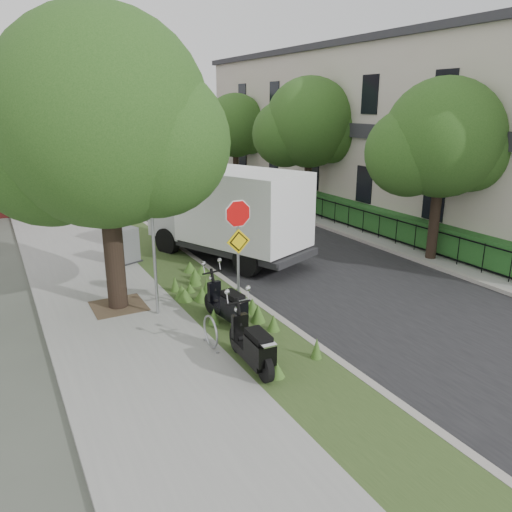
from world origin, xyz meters
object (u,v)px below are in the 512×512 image
(scooter_far, at_px, (229,308))
(box_truck, at_px, (230,210))
(sign_assembly, at_px, (238,235))
(scooter_near, at_px, (255,350))
(utility_cabinet, at_px, (126,246))

(scooter_far, height_order, box_truck, box_truck)
(sign_assembly, height_order, scooter_near, sign_assembly)
(sign_assembly, xyz_separation_m, box_truck, (2.14, 4.99, -0.52))
(box_truck, bearing_deg, scooter_far, -115.74)
(scooter_near, height_order, scooter_far, scooter_near)
(sign_assembly, height_order, box_truck, sign_assembly)
(sign_assembly, height_order, scooter_far, sign_assembly)
(sign_assembly, bearing_deg, box_truck, 66.82)
(scooter_near, relative_size, box_truck, 0.30)
(scooter_far, relative_size, utility_cabinet, 1.55)
(scooter_far, xyz_separation_m, box_truck, (2.55, 5.28, 1.25))
(sign_assembly, xyz_separation_m, utility_cabinet, (-1.40, 6.02, -1.62))
(sign_assembly, relative_size, scooter_near, 1.63)
(sign_assembly, distance_m, scooter_far, 1.84)
(sign_assembly, relative_size, scooter_far, 1.70)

